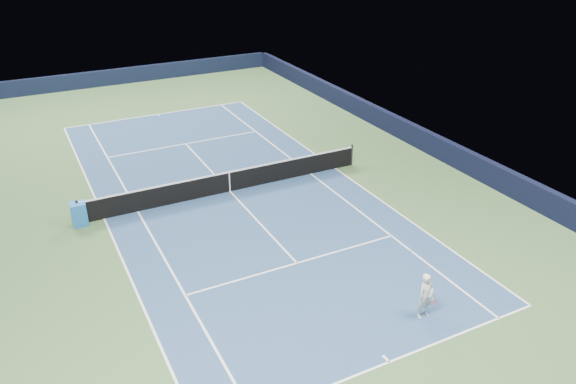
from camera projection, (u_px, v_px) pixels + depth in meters
name	position (u px, v px, depth m)	size (l,w,h in m)	color
ground	(230.00, 191.00, 25.01)	(40.00, 40.00, 0.00)	#3A5A31
wall_far	(128.00, 75.00, 40.54)	(22.00, 0.35, 1.10)	black
wall_right	(423.00, 140.00, 29.15)	(0.35, 40.00, 1.10)	black
court_surface	(230.00, 191.00, 25.00)	(10.97, 23.77, 0.01)	navy
baseline_far	(158.00, 114.00, 34.46)	(10.97, 0.08, 0.00)	white
baseline_near	(389.00, 362.00, 15.54)	(10.97, 0.08, 0.00)	white
sideline_doubles_right	(335.00, 168.00, 27.23)	(0.08, 23.77, 0.00)	white
sideline_doubles_left	(104.00, 219.00, 22.77)	(0.08, 23.77, 0.00)	white
sideline_singles_right	(311.00, 174.00, 26.67)	(0.08, 23.77, 0.00)	white
sideline_singles_left	(138.00, 211.00, 23.33)	(0.08, 23.77, 0.00)	white
service_line_far	(186.00, 144.00, 30.10)	(8.23, 0.08, 0.00)	white
service_line_near	(297.00, 263.00, 19.91)	(8.23, 0.08, 0.00)	white
center_service_line	(230.00, 191.00, 25.00)	(0.08, 12.80, 0.00)	white
center_mark_far	(159.00, 115.00, 34.34)	(0.08, 0.30, 0.00)	white
center_mark_near	(386.00, 359.00, 15.66)	(0.08, 0.30, 0.00)	white
tennis_net	(229.00, 181.00, 24.78)	(12.90, 0.10, 1.07)	black
sponsor_cube	(79.00, 214.00, 22.15)	(0.64, 0.56, 0.96)	blue
tennis_player	(426.00, 296.00, 16.99)	(0.74, 1.23, 1.81)	silver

